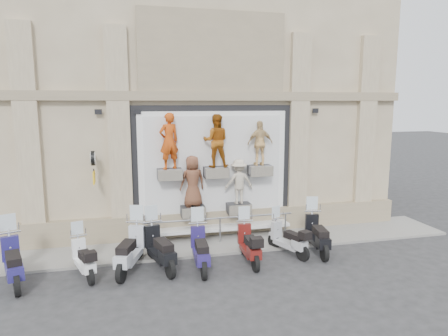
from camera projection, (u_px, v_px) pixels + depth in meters
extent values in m
plane|color=#29292C|center=(236.00, 268.00, 11.29)|extent=(90.00, 90.00, 0.00)
cube|color=gray|center=(219.00, 242.00, 13.29)|extent=(16.00, 2.20, 0.08)
cube|color=black|center=(214.00, 168.00, 13.73)|extent=(5.60, 0.10, 4.30)
cube|color=white|center=(214.00, 169.00, 13.67)|extent=(5.10, 0.06, 3.90)
cube|color=white|center=(214.00, 169.00, 13.64)|extent=(4.70, 0.04, 3.60)
cube|color=white|center=(216.00, 227.00, 13.66)|extent=(5.10, 0.75, 0.10)
cube|color=#28282B|center=(170.00, 174.00, 13.02)|extent=(0.80, 0.50, 0.35)
imported|color=#D74C11|center=(169.00, 141.00, 12.85)|extent=(0.77, 0.63, 1.82)
cube|color=#28282B|center=(216.00, 172.00, 13.39)|extent=(0.80, 0.50, 0.35)
imported|color=#89480F|center=(216.00, 141.00, 13.22)|extent=(0.98, 0.83, 1.76)
cube|color=#28282B|center=(260.00, 170.00, 13.75)|extent=(0.80, 0.50, 0.35)
imported|color=#E4BD7D|center=(260.00, 143.00, 13.60)|extent=(0.90, 0.38, 1.53)
cube|color=#28282B|center=(193.00, 211.00, 13.41)|extent=(0.80, 0.50, 0.35)
imported|color=brown|center=(192.00, 181.00, 13.24)|extent=(0.92, 0.69, 1.71)
cube|color=#28282B|center=(239.00, 208.00, 13.79)|extent=(0.80, 0.50, 0.35)
imported|color=beige|center=(239.00, 182.00, 13.64)|extent=(1.00, 0.59, 1.53)
cube|color=black|center=(94.00, 157.00, 12.49)|extent=(0.06, 0.56, 0.06)
cylinder|color=black|center=(93.00, 158.00, 12.24)|extent=(0.10, 0.46, 0.46)
cube|color=yellow|center=(94.00, 177.00, 12.33)|extent=(0.04, 0.50, 0.38)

